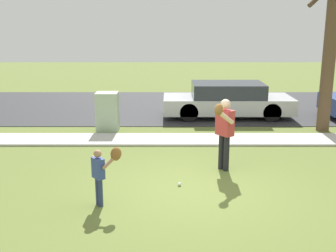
# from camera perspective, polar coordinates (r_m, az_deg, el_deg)

# --- Properties ---
(ground_plane) EXTENTS (48.00, 48.00, 0.00)m
(ground_plane) POSITION_cam_1_polar(r_m,az_deg,el_deg) (12.06, 2.18, -2.12)
(ground_plane) COLOR olive
(sidewalk_strip) EXTENTS (36.00, 1.20, 0.06)m
(sidewalk_strip) POSITION_cam_1_polar(r_m,az_deg,el_deg) (12.15, 2.16, -1.85)
(sidewalk_strip) COLOR beige
(sidewalk_strip) RESTS_ON ground
(road_surface) EXTENTS (36.00, 6.80, 0.02)m
(road_surface) POSITION_cam_1_polar(r_m,az_deg,el_deg) (17.02, 1.54, 2.74)
(road_surface) COLOR #2D2D30
(road_surface) RESTS_ON ground
(person_adult) EXTENTS (0.55, 0.84, 1.68)m
(person_adult) POSITION_cam_1_polar(r_m,az_deg,el_deg) (9.55, 7.66, -0.18)
(person_adult) COLOR black
(person_adult) RESTS_ON ground
(person_child) EXTENTS (0.60, 0.33, 1.14)m
(person_child) POSITION_cam_1_polar(r_m,az_deg,el_deg) (7.83, -9.01, -5.82)
(person_child) COLOR navy
(person_child) RESTS_ON ground
(baseball) EXTENTS (0.07, 0.07, 0.07)m
(baseball) POSITION_cam_1_polar(r_m,az_deg,el_deg) (8.88, 1.56, -7.97)
(baseball) COLOR white
(baseball) RESTS_ON ground
(utility_cabinet) EXTENTS (0.68, 0.59, 1.23)m
(utility_cabinet) POSITION_cam_1_polar(r_m,az_deg,el_deg) (13.21, -8.33, 1.94)
(utility_cabinet) COLOR #9EB293
(utility_cabinet) RESTS_ON ground
(street_tree_near) EXTENTS (1.85, 1.89, 5.76)m
(street_tree_near) POSITION_cam_1_polar(r_m,az_deg,el_deg) (13.73, 21.49, 11.83)
(street_tree_near) COLOR brown
(street_tree_near) RESTS_ON ground
(parked_sedan_silver) EXTENTS (4.60, 1.80, 1.23)m
(parked_sedan_silver) POSITION_cam_1_polar(r_m,az_deg,el_deg) (15.17, 8.14, 3.54)
(parked_sedan_silver) COLOR silver
(parked_sedan_silver) RESTS_ON road_surface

